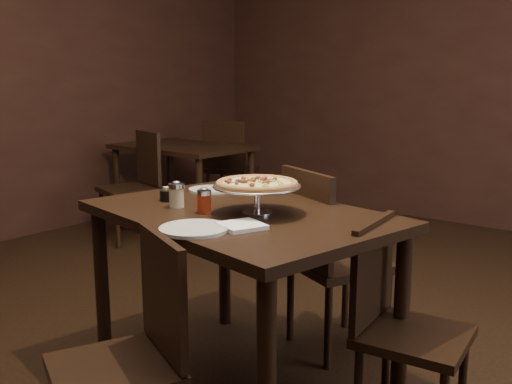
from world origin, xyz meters
The scene contains 16 objects.
room centered at (0.06, 0.03, 1.40)m, with size 6.04×7.04×2.84m.
dining_table centered at (0.08, -0.07, 0.69)m, with size 1.41×1.07×0.80m.
background_table centered at (-2.20, 1.82, 0.65)m, with size 1.21×0.80×0.75m.
pizza_stand centered at (0.17, -0.06, 0.92)m, with size 0.36×0.36×0.15m.
parmesan_shaker centered at (-0.17, -0.19, 0.85)m, with size 0.07×0.07×0.12m.
pepper_flake_shaker centered at (0.00, -0.19, 0.85)m, with size 0.06×0.06×0.11m.
packet_caddy centered at (-0.30, -0.11, 0.82)m, with size 0.08×0.08×0.06m.
napkin_stack centered at (0.28, -0.28, 0.81)m, with size 0.15×0.15×0.02m, color white.
plate_left centered at (-0.31, 0.18, 0.80)m, with size 0.21×0.21×0.01m, color silver.
plate_near centered at (0.17, -0.42, 0.80)m, with size 0.26×0.26×0.01m, color silver.
serving_spatula centered at (0.13, -0.10, 0.92)m, with size 0.17×0.17×0.03m.
chair_far centered at (0.19, 0.47, 0.50)m, with size 0.57×0.57×0.92m.
chair_near centered at (0.18, -0.73, 0.46)m, with size 0.51×0.51×0.83m.
chair_side centered at (0.75, 0.07, 0.45)m, with size 0.42×0.42×0.82m.
bg_chair_far centered at (-2.15, 2.41, 0.52)m, with size 0.57×0.57×0.95m.
bg_chair_near centered at (-2.16, 1.23, 0.50)m, with size 0.53×0.53×0.91m.
Camera 1 is at (1.59, -1.84, 1.33)m, focal length 40.00 mm.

